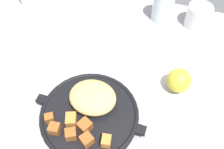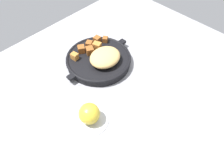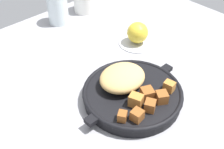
# 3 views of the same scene
# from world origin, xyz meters

# --- Properties ---
(ground_plane) EXTENTS (1.11, 0.90, 0.02)m
(ground_plane) POSITION_xyz_m (0.00, 0.00, -0.01)
(ground_plane) COLOR gray
(cast_iron_skillet) EXTENTS (0.30, 0.26, 0.08)m
(cast_iron_skillet) POSITION_xyz_m (-0.03, -0.10, 0.03)
(cast_iron_skillet) COLOR black
(cast_iron_skillet) RESTS_ON ground_plane
(saucer_plate) EXTENTS (0.12, 0.12, 0.01)m
(saucer_plate) POSITION_xyz_m (0.17, 0.06, 0.00)
(saucer_plate) COLOR #B7BABF
(saucer_plate) RESTS_ON ground_plane
(red_apple) EXTENTS (0.07, 0.07, 0.07)m
(red_apple) POSITION_xyz_m (0.17, 0.06, 0.04)
(red_apple) COLOR gold
(red_apple) RESTS_ON saucer_plate
(butter_knife) EXTENTS (0.21, 0.04, 0.00)m
(butter_knife) POSITION_xyz_m (-0.19, 0.17, 0.00)
(butter_knife) COLOR silver
(butter_knife) RESTS_ON ground_plane
(water_glass_tall) EXTENTS (0.07, 0.07, 0.10)m
(water_glass_tall) POSITION_xyz_m (0.06, 0.35, 0.05)
(water_glass_tall) COLOR silver
(water_glass_tall) RESTS_ON ground_plane
(ceramic_mug_white) EXTENTS (0.08, 0.08, 0.08)m
(ceramic_mug_white) POSITION_xyz_m (0.19, 0.35, 0.04)
(ceramic_mug_white) COLOR silver
(ceramic_mug_white) RESTS_ON ground_plane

